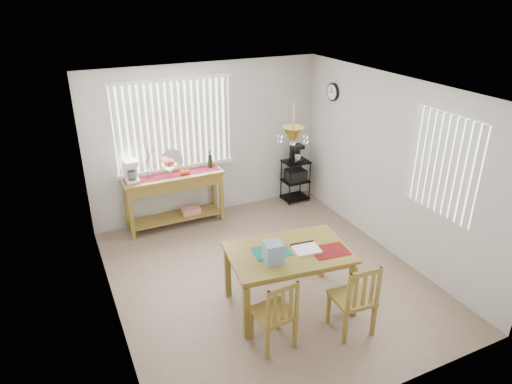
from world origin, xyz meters
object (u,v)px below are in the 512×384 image
sideboard (175,188)px  dining_table (289,257)px  cart_items (296,153)px  chair_right (354,299)px  chair_left (275,314)px  wire_cart (295,177)px

sideboard → dining_table: 2.71m
cart_items → chair_right: cart_items is taller
sideboard → dining_table: sideboard is taller
sideboard → cart_items: (2.27, 0.01, 0.24)m
dining_table → chair_left: chair_left is taller
cart_items → chair_left: size_ratio=0.36×
chair_left → cart_items: bearing=57.0°
wire_cart → chair_left: bearing=-123.1°
sideboard → cart_items: size_ratio=5.05×
wire_cart → cart_items: 0.46m
wire_cart → cart_items: size_ratio=2.43×
cart_items → dining_table: size_ratio=0.21×
wire_cart → dining_table: size_ratio=0.50×
sideboard → wire_cart: bearing=-0.1°
wire_cart → chair_right: bearing=-109.2°
cart_items → chair_right: bearing=-109.1°
wire_cart → chair_right: chair_right is taller
dining_table → chair_right: 0.91m
chair_left → chair_right: chair_right is taller
sideboard → dining_table: size_ratio=1.04×
wire_cart → cart_items: cart_items is taller
wire_cart → chair_right: (-1.18, -3.39, -0.01)m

